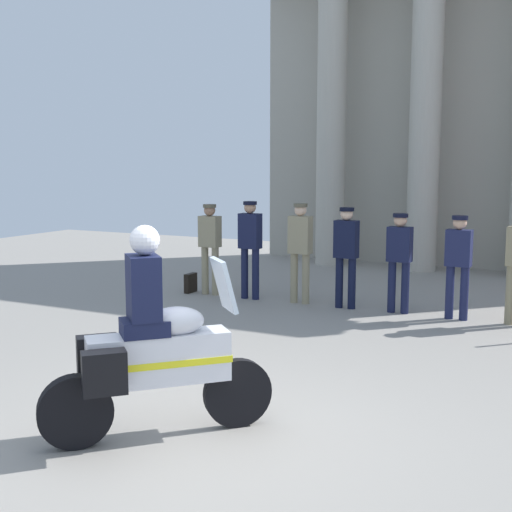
{
  "coord_description": "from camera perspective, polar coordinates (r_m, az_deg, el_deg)",
  "views": [
    {
      "loc": [
        3.04,
        -4.77,
        2.43
      ],
      "look_at": [
        -0.78,
        2.87,
        1.24
      ],
      "focal_mm": 47.18,
      "sensor_mm": 36.0,
      "label": 1
    }
  ],
  "objects": [
    {
      "name": "ground_plane",
      "position": [
        6.15,
        -5.65,
        -15.33
      ],
      "size": [
        28.0,
        28.0,
        0.0
      ],
      "primitive_type": "plane",
      "color": "gray"
    },
    {
      "name": "officer_in_row_1",
      "position": [
        11.93,
        -0.51,
        1.23
      ],
      "size": [
        0.39,
        0.24,
        1.75
      ],
      "rotation": [
        0.0,
        0.0,
        3.1
      ],
      "color": "#141938",
      "rests_on": "ground_plane"
    },
    {
      "name": "motorcycle_with_rider",
      "position": [
        6.0,
        -8.93,
        -7.94
      ],
      "size": [
        1.55,
        1.58,
        1.9
      ],
      "rotation": [
        0.0,
        0.0,
        0.8
      ],
      "color": "black",
      "rests_on": "ground_plane"
    },
    {
      "name": "colonnade_backdrop",
      "position": [
        15.94,
        18.63,
        13.58
      ],
      "size": [
        10.49,
        1.53,
        7.82
      ],
      "color": "#A49F91",
      "rests_on": "ground_plane"
    },
    {
      "name": "briefcase_on_ground",
      "position": [
        12.71,
        -5.57,
        -2.28
      ],
      "size": [
        0.1,
        0.32,
        0.36
      ],
      "primitive_type": "cube",
      "color": "black",
      "rests_on": "ground_plane"
    },
    {
      "name": "officer_in_row_0",
      "position": [
        12.36,
        -3.93,
        1.24
      ],
      "size": [
        0.39,
        0.24,
        1.67
      ],
      "rotation": [
        0.0,
        0.0,
        3.1
      ],
      "color": "gray",
      "rests_on": "ground_plane"
    },
    {
      "name": "officer_in_row_3",
      "position": [
        11.25,
        7.65,
        0.57
      ],
      "size": [
        0.39,
        0.24,
        1.69
      ],
      "rotation": [
        0.0,
        0.0,
        3.1
      ],
      "color": "black",
      "rests_on": "ground_plane"
    },
    {
      "name": "officer_in_row_5",
      "position": [
        10.81,
        16.78,
        -0.22
      ],
      "size": [
        0.39,
        0.24,
        1.62
      ],
      "rotation": [
        0.0,
        0.0,
        3.1
      ],
      "color": "#191E42",
      "rests_on": "ground_plane"
    },
    {
      "name": "officer_in_row_4",
      "position": [
        11.05,
        12.06,
        0.11
      ],
      "size": [
        0.39,
        0.24,
        1.62
      ],
      "rotation": [
        0.0,
        0.0,
        3.1
      ],
      "color": "#141938",
      "rests_on": "ground_plane"
    },
    {
      "name": "officer_in_row_2",
      "position": [
        11.58,
        3.77,
        0.96
      ],
      "size": [
        0.39,
        0.24,
        1.73
      ],
      "rotation": [
        0.0,
        0.0,
        3.1
      ],
      "color": "gray",
      "rests_on": "ground_plane"
    }
  ]
}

